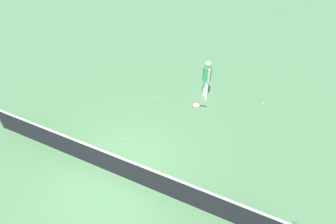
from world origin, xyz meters
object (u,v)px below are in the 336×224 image
(tennis_ball_by_net, at_px, (263,103))
(tennis_ball_midcourt, at_px, (158,98))
(tennis_ball_near_player, at_px, (125,140))
(tennis_racket_near_player, at_px, (197,105))
(player_near_side, at_px, (207,76))
(tennis_ball_baseline, at_px, (75,115))

(tennis_ball_by_net, relative_size, tennis_ball_midcourt, 1.00)
(tennis_ball_near_player, relative_size, tennis_ball_midcourt, 1.00)
(tennis_racket_near_player, bearing_deg, tennis_ball_midcourt, 9.01)
(player_near_side, bearing_deg, tennis_ball_by_net, -166.60)
(tennis_racket_near_player, relative_size, tennis_ball_by_net, 9.19)
(tennis_ball_midcourt, bearing_deg, tennis_ball_by_net, -159.64)
(player_near_side, bearing_deg, tennis_ball_baseline, 38.43)
(tennis_racket_near_player, height_order, tennis_ball_near_player, tennis_ball_near_player)
(player_near_side, xyz_separation_m, tennis_ball_baseline, (4.13, 3.28, -0.98))
(tennis_ball_midcourt, relative_size, tennis_ball_baseline, 1.00)
(tennis_racket_near_player, xyz_separation_m, tennis_ball_midcourt, (1.64, 0.26, 0.02))
(tennis_racket_near_player, distance_m, tennis_ball_by_net, 2.69)
(tennis_racket_near_player, relative_size, tennis_ball_near_player, 9.19)
(tennis_ball_near_player, xyz_separation_m, tennis_ball_baseline, (2.42, -0.28, 0.00))
(player_near_side, relative_size, tennis_ball_near_player, 25.76)
(player_near_side, height_order, tennis_ball_by_net, player_near_side)
(tennis_ball_by_net, bearing_deg, player_near_side, 13.40)
(tennis_ball_by_net, bearing_deg, tennis_ball_midcourt, 20.36)
(tennis_ball_by_net, xyz_separation_m, tennis_ball_baseline, (6.43, 3.83, 0.00))
(tennis_ball_near_player, distance_m, tennis_ball_baseline, 2.44)
(tennis_racket_near_player, height_order, tennis_ball_midcourt, tennis_ball_midcourt)
(tennis_racket_near_player, xyz_separation_m, tennis_ball_by_net, (-2.39, -1.23, 0.02))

